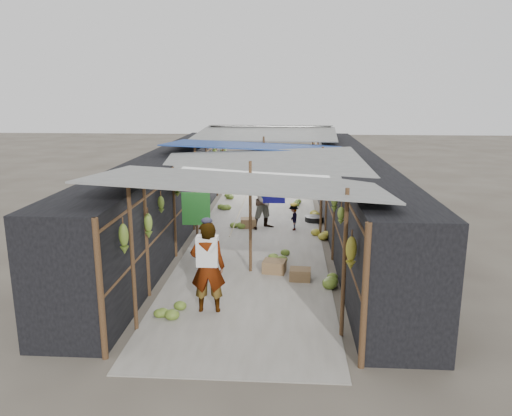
% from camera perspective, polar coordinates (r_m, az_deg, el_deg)
% --- Properties ---
extents(ground, '(80.00, 80.00, 0.00)m').
position_cam_1_polar(ground, '(9.00, -2.11, -14.03)').
color(ground, '#6B6356').
rests_on(ground, ground).
extents(aisle_slab, '(3.60, 16.00, 0.02)m').
position_cam_1_polar(aisle_slab, '(15.05, 0.38, -2.56)').
color(aisle_slab, '#9E998E').
rests_on(aisle_slab, ground).
extents(stall_left, '(1.40, 15.00, 2.30)m').
position_cam_1_polar(stall_left, '(15.17, -9.85, 1.80)').
color(stall_left, black).
rests_on(stall_left, ground).
extents(stall_right, '(1.40, 15.00, 2.30)m').
position_cam_1_polar(stall_right, '(14.87, 10.83, 1.52)').
color(stall_right, black).
rests_on(stall_right, ground).
extents(crate_near, '(0.49, 0.40, 0.28)m').
position_cam_1_polar(crate_near, '(11.21, 5.07, -7.61)').
color(crate_near, olive).
rests_on(crate_near, ground).
extents(crate_mid, '(0.57, 0.49, 0.31)m').
position_cam_1_polar(crate_mid, '(11.61, 2.11, -6.73)').
color(crate_mid, olive).
rests_on(crate_mid, ground).
extents(crate_back, '(0.51, 0.43, 0.30)m').
position_cam_1_polar(crate_back, '(15.31, -0.88, -1.74)').
color(crate_back, olive).
rests_on(crate_back, ground).
extents(black_basin, '(0.59, 0.59, 0.18)m').
position_cam_1_polar(black_basin, '(16.13, 6.66, -1.27)').
color(black_basin, black).
rests_on(black_basin, ground).
extents(vendor_elderly, '(0.68, 0.48, 1.79)m').
position_cam_1_polar(vendor_elderly, '(9.46, -5.52, -6.77)').
color(vendor_elderly, white).
rests_on(vendor_elderly, ground).
extents(shopper_blue, '(1.08, 1.02, 1.77)m').
position_cam_1_polar(shopper_blue, '(15.07, 1.18, 0.89)').
color(shopper_blue, '#1E2A96').
rests_on(shopper_blue, ground).
extents(vendor_seated, '(0.36, 0.55, 0.80)m').
position_cam_1_polar(vendor_seated, '(15.00, 4.30, -1.12)').
color(vendor_seated, '#48423E').
rests_on(vendor_seated, ground).
extents(market_canopy, '(5.62, 15.20, 2.77)m').
position_cam_1_polar(market_canopy, '(14.88, 0.57, 6.68)').
color(market_canopy, brown).
rests_on(market_canopy, ground).
extents(hanging_bananas, '(3.95, 14.00, 0.86)m').
position_cam_1_polar(hanging_bananas, '(14.96, 0.05, 3.77)').
color(hanging_bananas, olive).
rests_on(hanging_bananas, ground).
extents(floor_bananas, '(3.64, 10.78, 0.32)m').
position_cam_1_polar(floor_bananas, '(15.09, 2.05, -2.01)').
color(floor_bananas, olive).
rests_on(floor_bananas, ground).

